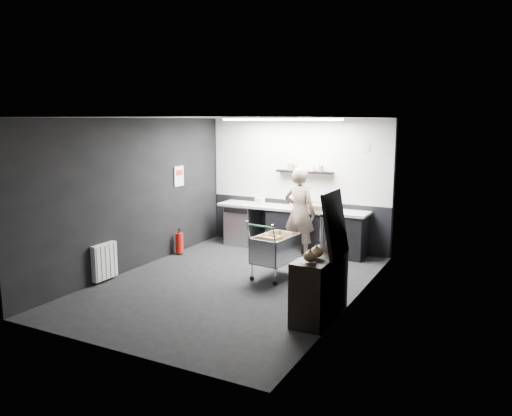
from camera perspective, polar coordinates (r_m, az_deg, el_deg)
The scene contains 22 objects.
floor at distance 8.35m, azimuth -2.66°, elevation -8.58°, with size 5.50×5.50×0.00m, color black.
ceiling at distance 7.92m, azimuth -2.82°, elevation 10.28°, with size 5.50×5.50×0.00m, color silver.
wall_back at distance 10.47m, azimuth 4.79°, elevation 2.80°, with size 5.50×5.50×0.00m, color black.
wall_front at distance 5.85m, azimuth -16.31°, elevation -3.39°, with size 5.50×5.50×0.00m, color black.
wall_left at distance 9.18m, azimuth -13.63°, elevation 1.52°, with size 5.50×5.50×0.00m, color black.
wall_right at distance 7.25m, azimuth 11.09°, elevation -0.61°, with size 5.50×5.50×0.00m, color black.
kitchen_wall_panel at distance 10.40m, azimuth 4.79°, elevation 5.52°, with size 3.95×0.02×1.70m, color silver.
dado_panel at distance 10.60m, azimuth 4.68°, elevation -1.78°, with size 3.95×0.02×1.00m, color black.
floating_shelf at distance 10.25m, azimuth 5.57°, elevation 4.14°, with size 1.20×0.22×0.04m, color black.
wall_clock at distance 9.92m, azimuth 12.33°, elevation 6.84°, with size 0.20×0.20×0.03m, color silver.
poster at distance 10.15m, azimuth -8.81°, elevation 3.62°, with size 0.02×0.30×0.40m, color white.
poster_red_band at distance 10.14m, azimuth -8.79°, elevation 4.01°, with size 0.01×0.22×0.10m, color #B41D16.
radiator at distance 8.70m, azimuth -16.94°, elevation -5.85°, with size 0.10×0.50×0.60m, color silver.
ceiling_strip at distance 9.56m, azimuth 2.81°, elevation 10.06°, with size 2.40×0.20×0.04m, color white.
prep_counter at distance 10.27m, azimuth 4.71°, elevation -2.40°, with size 3.20×0.61×0.90m.
person at distance 9.69m, azimuth 5.01°, elevation -0.54°, with size 0.65×0.43×1.78m, color #BDAB95.
shopping_cart at distance 8.51m, azimuth 2.22°, elevation -4.89°, with size 0.64×0.96×1.00m.
sideboard at distance 6.90m, azimuth 7.48°, elevation -7.87°, with size 0.50×1.16×1.74m.
fire_extinguisher at distance 10.13m, azimuth -8.74°, elevation -3.89°, with size 0.15×0.15×0.51m.
cardboard_box at distance 9.93m, azimuth 7.71°, elevation 0.04°, with size 0.56×0.43×0.11m, color #896449.
pink_tub at distance 10.19m, azimuth 4.46°, elevation 0.65°, with size 0.21×0.21×0.21m, color beige.
white_container at distance 10.47m, azimuth 0.43°, elevation 0.77°, with size 0.17×0.13×0.15m, color silver.
Camera 1 is at (3.95, -6.86, 2.67)m, focal length 35.00 mm.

